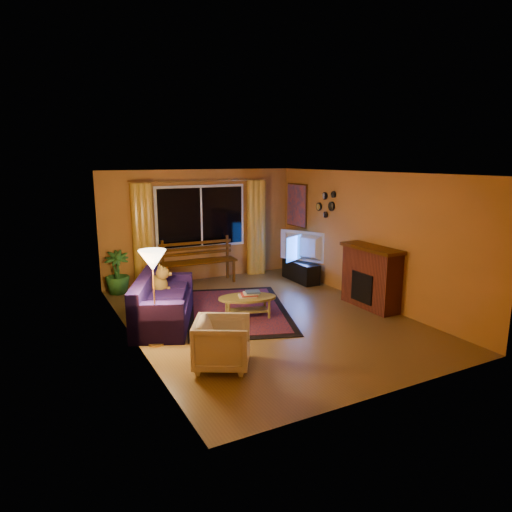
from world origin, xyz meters
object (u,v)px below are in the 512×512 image
armchair (222,341)px  tv_console (301,271)px  sofa (164,300)px  bench (199,273)px  floor_lamp (154,299)px  coffee_table (247,307)px

armchair → tv_console: bearing=-16.7°
sofa → bench: bearing=79.2°
floor_lamp → tv_console: 4.46m
sofa → floor_lamp: 0.99m
floor_lamp → sofa: bearing=66.1°
coffee_table → tv_console: bearing=36.5°
sofa → coffee_table: size_ratio=1.93×
sofa → tv_console: 3.75m
sofa → coffee_table: sofa is taller
bench → floor_lamp: bearing=-118.8°
armchair → tv_console: (3.34, 3.21, -0.14)m
armchair → floor_lamp: size_ratio=0.51×
bench → armchair: bearing=-103.8°
floor_lamp → tv_console: size_ratio=1.34×
sofa → armchair: bearing=-60.4°
coffee_table → tv_console: size_ratio=0.95×
sofa → tv_console: bearing=42.6°
bench → armchair: size_ratio=2.28×
bench → floor_lamp: (-1.79, -2.92, 0.47)m
armchair → bench: bearing=12.9°
bench → coffee_table: bearing=-87.9°
bench → floor_lamp: size_ratio=1.16×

